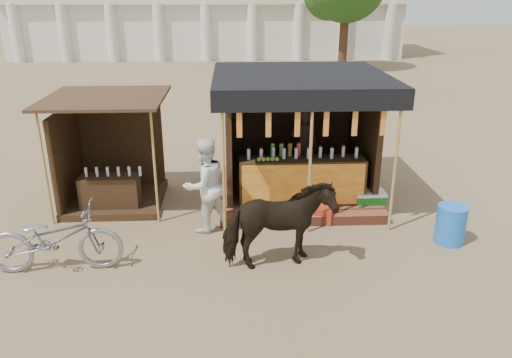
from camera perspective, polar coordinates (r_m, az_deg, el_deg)
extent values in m
plane|color=#846B4C|center=(8.36, 0.55, -11.02)|extent=(120.00, 120.00, 0.00)
cube|color=brown|center=(11.52, 4.51, -1.14)|extent=(3.40, 2.80, 0.22)
cube|color=brown|center=(10.12, 5.58, -4.49)|extent=(3.40, 0.35, 0.20)
cube|color=#3A2815|center=(10.43, 5.24, -0.12)|extent=(2.60, 0.55, 0.95)
cube|color=#C85017|center=(10.17, 5.45, -0.70)|extent=(2.50, 0.02, 0.88)
cube|color=#3A2815|center=(12.28, 3.96, 6.95)|extent=(3.00, 0.12, 2.50)
cube|color=#3A2815|center=(10.99, -3.11, 5.29)|extent=(0.12, 2.50, 2.50)
cube|color=#3A2815|center=(11.37, 12.25, 5.38)|extent=(0.12, 2.50, 2.50)
cube|color=black|center=(10.61, 5.05, 11.77)|extent=(3.60, 3.60, 0.06)
cube|color=black|center=(8.92, 6.53, 8.79)|extent=(3.60, 0.06, 0.36)
cylinder|color=tan|center=(9.16, -3.74, 1.43)|extent=(0.06, 0.06, 2.75)
cylinder|color=tan|center=(9.27, 6.20, 1.59)|extent=(0.06, 0.06, 2.75)
cylinder|color=tan|center=(9.64, 15.64, 1.69)|extent=(0.06, 0.06, 2.75)
cube|color=red|center=(8.92, -1.92, 6.47)|extent=(0.10, 0.02, 0.55)
cube|color=red|center=(8.94, 1.43, 6.51)|extent=(0.10, 0.02, 0.55)
cube|color=red|center=(8.99, 4.76, 6.53)|extent=(0.10, 0.02, 0.55)
cube|color=red|center=(9.07, 8.04, 6.53)|extent=(0.10, 0.02, 0.55)
cube|color=red|center=(9.19, 11.25, 6.51)|extent=(0.10, 0.02, 0.55)
cube|color=red|center=(9.32, 14.37, 6.47)|extent=(0.10, 0.02, 0.55)
imported|color=black|center=(11.30, 5.44, 3.71)|extent=(0.72, 0.56, 1.76)
cube|color=#3A2815|center=(11.46, -15.58, -2.20)|extent=(2.00, 2.00, 0.15)
cube|color=#3A2815|center=(12.01, -15.11, 3.86)|extent=(1.90, 0.10, 2.10)
cube|color=#3A2815|center=(11.38, -20.73, 2.28)|extent=(0.10, 1.90, 2.10)
cube|color=#472D19|center=(10.71, -16.88, 8.86)|extent=(2.40, 2.40, 0.06)
cylinder|color=tan|center=(10.44, -22.97, 1.07)|extent=(0.05, 0.05, 2.35)
cylinder|color=tan|center=(9.91, -11.50, 1.34)|extent=(0.05, 0.05, 2.35)
cube|color=#3A2815|center=(10.89, -16.28, -1.66)|extent=(1.20, 0.50, 0.80)
imported|color=black|center=(8.27, 2.57, -5.37)|extent=(1.94, 1.18, 1.53)
imported|color=gray|center=(8.90, -22.02, -6.36)|extent=(2.23, 0.88, 1.15)
imported|color=white|center=(9.53, -5.87, -0.72)|extent=(1.14, 1.09, 1.85)
cylinder|color=blue|center=(9.89, 21.37, -4.85)|extent=(0.63, 0.63, 0.73)
cube|color=maroon|center=(10.19, 7.61, -3.97)|extent=(0.51, 0.51, 0.33)
cube|color=#186E1E|center=(10.79, 12.78, -2.67)|extent=(0.62, 0.43, 0.40)
cube|color=white|center=(10.71, 12.88, -1.54)|extent=(0.64, 0.45, 0.06)
cube|color=silver|center=(33.53, -5.86, 19.57)|extent=(26.00, 0.50, 0.40)
cylinder|color=silver|center=(36.22, -25.74, 14.79)|extent=(0.70, 0.70, 3.60)
cylinder|color=silver|center=(35.21, -21.08, 15.31)|extent=(0.70, 0.70, 3.60)
cylinder|color=silver|center=(34.43, -16.15, 15.76)|extent=(0.70, 0.70, 3.60)
cylinder|color=silver|center=(33.90, -11.01, 16.11)|extent=(0.70, 0.70, 3.60)
cylinder|color=silver|center=(33.62, -5.74, 16.34)|extent=(0.70, 0.70, 3.60)
cylinder|color=silver|center=(33.62, -0.41, 16.43)|extent=(0.70, 0.70, 3.60)
cylinder|color=silver|center=(33.88, 4.88, 16.40)|extent=(0.70, 0.70, 3.60)
cylinder|color=silver|center=(34.40, 10.05, 16.23)|extent=(0.70, 0.70, 3.60)
cylinder|color=silver|center=(35.17, 15.01, 15.96)|extent=(0.70, 0.70, 3.60)
cylinder|color=#382314|center=(29.88, 9.99, 15.96)|extent=(0.50, 0.50, 4.00)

